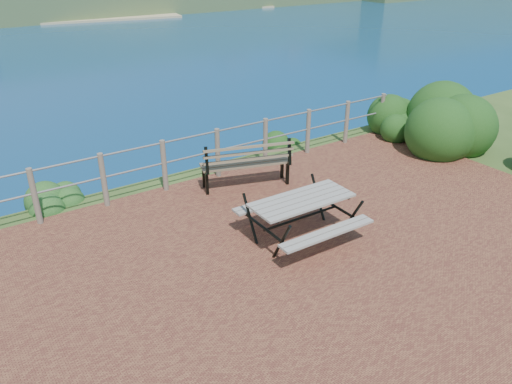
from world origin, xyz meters
TOP-DOWN VIEW (x-y plane):
  - ground at (0.00, 0.00)m, footprint 10.00×7.00m
  - safety_railing at (0.00, 3.35)m, footprint 9.40×0.10m
  - picnic_table at (-0.09, 0.56)m, footprint 1.64×1.42m
  - park_bench at (0.22, 2.66)m, footprint 1.76×0.92m
  - shrub_right_front at (5.18, 1.91)m, footprint 1.64×1.64m
  - shrub_right_edge at (4.87, 3.14)m, footprint 1.09×1.09m
  - shrub_lip_west at (-2.99, 4.06)m, footprint 0.86×0.86m
  - shrub_lip_east at (2.25, 4.27)m, footprint 0.66×0.66m

SIDE VIEW (x-z plane):
  - ground at x=0.00m, z-range -0.06..0.06m
  - shrub_right_front at x=5.18m, z-range -1.16..1.16m
  - shrub_right_edge at x=4.87m, z-range -0.78..0.78m
  - shrub_lip_west at x=-2.99m, z-range -0.32..0.32m
  - shrub_lip_east at x=2.25m, z-range -0.18..0.18m
  - picnic_table at x=-0.09m, z-range 0.10..0.79m
  - safety_railing at x=0.00m, z-range 0.07..1.07m
  - park_bench at x=0.22m, z-range 0.15..1.12m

